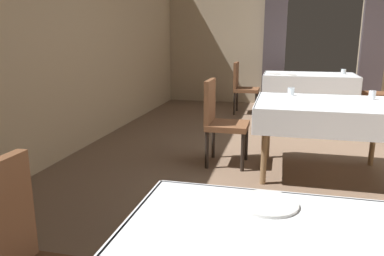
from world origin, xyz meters
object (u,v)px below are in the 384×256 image
at_px(plate_near_b, 267,203).
at_px(glass_far_c, 344,72).
at_px(glass_mid_a, 372,95).
at_px(glass_mid_b, 291,91).
at_px(chair_mid_left, 220,118).
at_px(dining_table_far, 309,79).
at_px(dining_table_mid, 325,110).
at_px(plate_far_b, 273,74).
at_px(plate_far_a, 291,75).
at_px(chair_far_right, 381,90).
at_px(chair_far_left, 242,85).

distance_m(plate_near_b, glass_far_c, 5.66).
distance_m(glass_mid_a, glass_mid_b, 0.80).
relative_size(chair_mid_left, glass_mid_b, 10.92).
relative_size(dining_table_far, plate_near_b, 6.48).
bearing_deg(glass_far_c, plate_near_b, -100.63).
bearing_deg(dining_table_mid, plate_far_b, 102.03).
xyz_separation_m(chair_mid_left, glass_mid_b, (0.73, 0.28, 0.28)).
xyz_separation_m(plate_far_b, glass_far_c, (1.17, 0.30, 0.04)).
height_order(glass_mid_a, glass_far_c, glass_mid_a).
relative_size(dining_table_far, glass_far_c, 17.94).
distance_m(dining_table_mid, chair_mid_left, 1.08).
height_order(glass_mid_a, plate_far_a, glass_mid_a).
relative_size(glass_mid_a, plate_far_b, 0.40).
height_order(glass_mid_a, glass_mid_b, glass_mid_a).
relative_size(dining_table_mid, chair_far_right, 1.46).
bearing_deg(plate_far_a, plate_near_b, -91.75).
bearing_deg(chair_far_right, chair_mid_left, -128.30).
distance_m(dining_table_mid, glass_mid_a, 0.54).
height_order(chair_far_right, chair_far_left, same).
bearing_deg(plate_far_a, glass_mid_a, -72.25).
xyz_separation_m(chair_far_left, plate_near_b, (0.68, -5.47, 0.24)).
relative_size(chair_mid_left, glass_far_c, 10.77).
height_order(dining_table_far, glass_far_c, glass_far_c).
relative_size(dining_table_far, chair_far_left, 1.67).
height_order(dining_table_far, plate_far_b, plate_far_b).
relative_size(chair_mid_left, glass_mid_a, 10.01).
xyz_separation_m(dining_table_mid, dining_table_far, (0.02, 2.95, -0.00)).
xyz_separation_m(dining_table_mid, plate_near_b, (-0.46, -2.50, 0.09)).
bearing_deg(chair_far_right, chair_far_left, 178.61).
bearing_deg(plate_far_b, chair_far_right, 5.26).
bearing_deg(chair_mid_left, chair_far_left, 91.51).
distance_m(dining_table_far, glass_mid_b, 2.62).
height_order(dining_table_far, chair_far_right, chair_far_right).
relative_size(dining_table_mid, plate_far_a, 6.92).
height_order(dining_table_far, plate_far_a, plate_far_a).
relative_size(plate_far_b, glass_far_c, 2.68).
relative_size(dining_table_mid, plate_near_b, 5.69).
bearing_deg(dining_table_far, glass_mid_b, -97.72).
bearing_deg(glass_mid_a, chair_mid_left, -173.91).
relative_size(chair_far_left, glass_far_c, 10.77).
distance_m(glass_mid_b, plate_far_b, 2.41).
bearing_deg(chair_far_left, plate_near_b, -82.94).
relative_size(chair_mid_left, plate_far_b, 4.02).
bearing_deg(plate_far_a, glass_mid_b, -90.72).
distance_m(glass_mid_a, plate_far_a, 2.52).
xyz_separation_m(chair_far_right, glass_mid_a, (-0.71, -2.67, 0.28)).
relative_size(dining_table_far, glass_mid_b, 18.18).
height_order(chair_far_right, glass_far_c, chair_far_right).
distance_m(chair_far_left, glass_mid_a, 3.18).
xyz_separation_m(glass_mid_b, plate_far_a, (0.03, 2.29, -0.04)).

